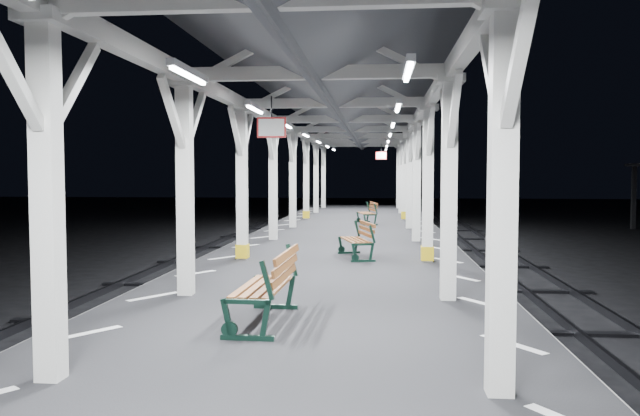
# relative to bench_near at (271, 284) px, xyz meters

# --- Properties ---
(ground) EXTENTS (120.00, 120.00, 0.00)m
(ground) POSITION_rel_bench_near_xyz_m (0.38, 3.69, -1.49)
(ground) COLOR black
(ground) RESTS_ON ground
(platform) EXTENTS (6.00, 50.00, 1.00)m
(platform) POSITION_rel_bench_near_xyz_m (0.38, 3.69, -0.99)
(platform) COLOR black
(platform) RESTS_ON ground
(hazard_stripes_left) EXTENTS (1.00, 48.00, 0.01)m
(hazard_stripes_left) POSITION_rel_bench_near_xyz_m (-2.07, 3.69, -0.49)
(hazard_stripes_left) COLOR silver
(hazard_stripes_left) RESTS_ON platform
(hazard_stripes_right) EXTENTS (1.00, 48.00, 0.01)m
(hazard_stripes_right) POSITION_rel_bench_near_xyz_m (2.83, 3.69, -0.49)
(hazard_stripes_right) COLOR silver
(hazard_stripes_right) RESTS_ON platform
(track_left) EXTENTS (2.20, 60.00, 0.16)m
(track_left) POSITION_rel_bench_near_xyz_m (-4.62, 3.69, -1.41)
(track_left) COLOR #2D2D33
(track_left) RESTS_ON ground
(track_right) EXTENTS (2.20, 60.00, 0.16)m
(track_right) POSITION_rel_bench_near_xyz_m (5.38, 3.69, -1.41)
(track_right) COLOR #2D2D33
(track_right) RESTS_ON ground
(canopy) EXTENTS (5.40, 49.00, 4.65)m
(canopy) POSITION_rel_bench_near_xyz_m (0.38, 3.67, 3.07)
(canopy) COLOR beige
(canopy) RESTS_ON platform
(bench_near) EXTENTS (0.69, 1.73, 0.93)m
(bench_near) POSITION_rel_bench_near_xyz_m (0.00, 0.00, 0.00)
(bench_near) COLOR black
(bench_near) RESTS_ON platform
(bench_mid) EXTENTS (0.90, 1.56, 0.80)m
(bench_mid) POSITION_rel_bench_near_xyz_m (0.92, 6.19, -0.07)
(bench_mid) COLOR black
(bench_mid) RESTS_ON platform
(bench_far) EXTENTS (0.84, 1.55, 0.80)m
(bench_far) POSITION_rel_bench_near_xyz_m (0.98, 15.44, -0.07)
(bench_far) COLOR black
(bench_far) RESTS_ON platform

